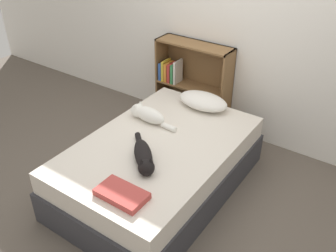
{
  "coord_description": "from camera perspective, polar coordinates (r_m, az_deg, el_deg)",
  "views": [
    {
      "loc": [
        1.58,
        -2.14,
        2.36
      ],
      "look_at": [
        0.0,
        0.14,
        0.6
      ],
      "focal_mm": 40.0,
      "sensor_mm": 36.0,
      "label": 1
    }
  ],
  "objects": [
    {
      "name": "blanket_fold",
      "position": [
        2.72,
        -7.06,
        -10.25
      ],
      "size": [
        0.37,
        0.21,
        0.05
      ],
      "color": "#B2423D",
      "rests_on": "bed"
    },
    {
      "name": "bed",
      "position": [
        3.4,
        -1.35,
        -6.13
      ],
      "size": [
        1.21,
        1.87,
        0.5
      ],
      "color": "#333338",
      "rests_on": "ground_plane"
    },
    {
      "name": "ground_plane",
      "position": [
        3.56,
        -1.3,
        -9.26
      ],
      "size": [
        8.0,
        8.0,
        0.0
      ],
      "primitive_type": "plane",
      "color": "brown"
    },
    {
      "name": "wall_back",
      "position": [
        3.94,
        10.0,
        15.53
      ],
      "size": [
        8.0,
        0.06,
        2.5
      ],
      "color": "white",
      "rests_on": "ground_plane"
    },
    {
      "name": "pillow",
      "position": [
        3.75,
        5.38,
        3.81
      ],
      "size": [
        0.51,
        0.3,
        0.15
      ],
      "color": "white",
      "rests_on": "bed"
    },
    {
      "name": "bookshelf",
      "position": [
        4.27,
        3.64,
        6.62
      ],
      "size": [
        0.86,
        0.26,
        0.99
      ],
      "color": "brown",
      "rests_on": "ground_plane"
    },
    {
      "name": "cat_light",
      "position": [
        3.52,
        -3.2,
        1.8
      ],
      "size": [
        0.52,
        0.16,
        0.16
      ],
      "rotation": [
        0.0,
        0.0,
        3.09
      ],
      "color": "white",
      "rests_on": "bed"
    },
    {
      "name": "cat_dark",
      "position": [
        2.98,
        -3.73,
        -4.71
      ],
      "size": [
        0.47,
        0.45,
        0.15
      ],
      "rotation": [
        0.0,
        0.0,
        5.52
      ],
      "color": "black",
      "rests_on": "bed"
    }
  ]
}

